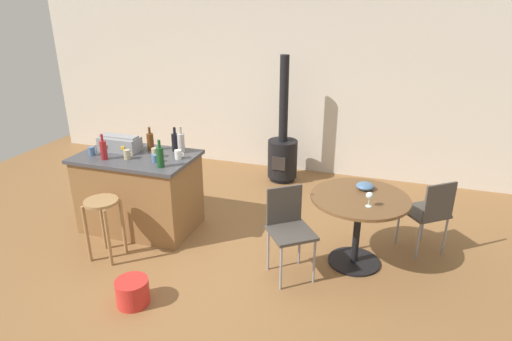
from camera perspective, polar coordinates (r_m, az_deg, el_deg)
ground_plane at (r=4.68m, az=-7.93°, el=-11.45°), size 8.80×8.80×0.00m
back_wall at (r=6.75m, az=2.37°, el=11.48°), size 8.00×0.10×2.70m
kitchen_island at (r=5.21m, az=-15.18°, el=-2.71°), size 1.33×0.83×0.91m
wooden_stool at (r=4.68m, az=-19.64°, el=-5.67°), size 0.34×0.34×0.66m
dining_table at (r=4.40m, az=13.46°, el=-5.49°), size 0.97×0.97×0.76m
folding_chair_near at (r=4.17m, az=4.36°, el=-7.26°), size 0.56×0.56×0.88m
folding_chair_far at (r=4.84m, az=22.01°, el=-4.96°), size 0.56×0.56×0.85m
wood_stove at (r=6.39m, az=3.55°, el=2.57°), size 0.44×0.45×1.85m
toolbox at (r=5.22m, az=-17.65°, el=3.44°), size 0.47×0.23×0.18m
bottle_0 at (r=4.97m, az=-9.92°, el=3.67°), size 0.08×0.08×0.31m
bottle_1 at (r=5.05m, az=-10.68°, el=3.77°), size 0.08×0.08×0.28m
bottle_2 at (r=4.98m, az=-19.60°, el=2.63°), size 0.07×0.07×0.29m
bottle_3 at (r=4.58m, az=-12.61°, el=1.80°), size 0.08×0.08×0.30m
bottle_4 at (r=5.13m, az=-13.86°, el=3.77°), size 0.08×0.08×0.28m
cup_0 at (r=4.90m, az=-13.22°, el=2.32°), size 0.12×0.08×0.11m
cup_1 at (r=4.76m, az=-13.20°, el=1.58°), size 0.11×0.08×0.08m
cup_2 at (r=5.17m, az=-20.98°, el=2.42°), size 0.11×0.07×0.10m
cup_3 at (r=4.80m, az=-10.28°, el=2.11°), size 0.11×0.08×0.10m
cup_4 at (r=4.92m, az=-16.73°, el=2.06°), size 0.11×0.07×0.11m
wine_glass at (r=4.10m, az=14.85°, el=-3.29°), size 0.07×0.07×0.14m
serving_bowl at (r=4.48m, az=14.28°, el=-2.01°), size 0.18×0.18×0.07m
plastic_bucket at (r=4.12m, az=-16.07°, el=-15.24°), size 0.30×0.30×0.24m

